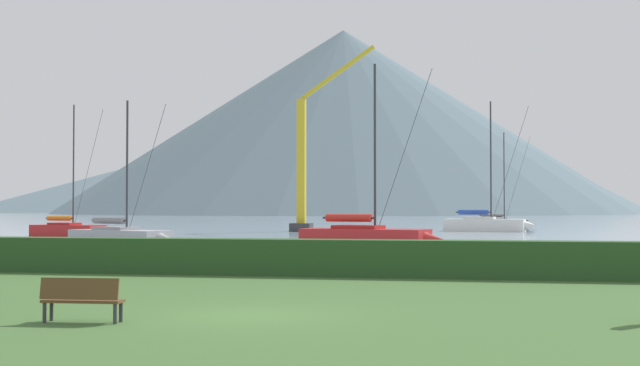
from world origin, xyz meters
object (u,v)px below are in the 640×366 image
(sailboat_slip_0, at_px, (486,224))
(sailboat_slip_3, at_px, (500,223))
(sailboat_slip_10, at_px, (367,237))
(park_bench_near_path, at_px, (81,297))
(dock_crane, at_px, (305,171))
(sailboat_slip_2, at_px, (69,229))
(sailboat_slip_9, at_px, (121,237))

(sailboat_slip_0, xyz_separation_m, sailboat_slip_3, (1.64, 10.51, -0.16))
(sailboat_slip_10, xyz_separation_m, park_bench_near_path, (-1.78, -32.04, -0.17))
(sailboat_slip_3, distance_m, dock_crane, 24.07)
(sailboat_slip_0, distance_m, sailboat_slip_3, 10.63)
(park_bench_near_path, bearing_deg, sailboat_slip_2, 114.37)
(sailboat_slip_9, distance_m, sailboat_slip_10, 14.68)
(sailboat_slip_9, xyz_separation_m, park_bench_near_path, (12.87, -31.18, -0.09))
(sailboat_slip_2, height_order, sailboat_slip_9, sailboat_slip_2)
(sailboat_slip_0, height_order, sailboat_slip_3, sailboat_slip_0)
(sailboat_slip_9, bearing_deg, park_bench_near_path, -45.54)
(sailboat_slip_9, height_order, sailboat_slip_10, sailboat_slip_10)
(park_bench_near_path, height_order, dock_crane, dock_crane)
(sailboat_slip_2, bearing_deg, park_bench_near_path, -49.01)
(sailboat_slip_0, bearing_deg, sailboat_slip_3, 89.93)
(sailboat_slip_0, height_order, park_bench_near_path, sailboat_slip_0)
(sailboat_slip_9, distance_m, park_bench_near_path, 33.73)
(sailboat_slip_0, distance_m, sailboat_slip_10, 36.50)
(sailboat_slip_9, bearing_deg, sailboat_slip_0, 81.66)
(sailboat_slip_0, relative_size, park_bench_near_path, 7.31)
(sailboat_slip_3, relative_size, sailboat_slip_10, 0.99)
(sailboat_slip_9, distance_m, dock_crane, 33.95)
(sailboat_slip_3, bearing_deg, dock_crane, -136.48)
(sailboat_slip_2, bearing_deg, sailboat_slip_0, 46.95)
(park_bench_near_path, relative_size, dock_crane, 0.10)
(dock_crane, bearing_deg, sailboat_slip_10, -72.24)
(sailboat_slip_3, xyz_separation_m, park_bench_near_path, (-10.28, -78.39, -0.06))
(sailboat_slip_3, xyz_separation_m, dock_crane, (-18.88, -13.95, 5.33))
(sailboat_slip_9, relative_size, park_bench_near_path, 5.05)
(sailboat_slip_2, bearing_deg, sailboat_slip_10, -15.48)
(sailboat_slip_2, xyz_separation_m, sailboat_slip_3, (34.31, 31.98, -0.01))
(dock_crane, bearing_deg, sailboat_slip_9, -97.32)
(park_bench_near_path, xyz_separation_m, dock_crane, (-8.59, 64.44, 5.38))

